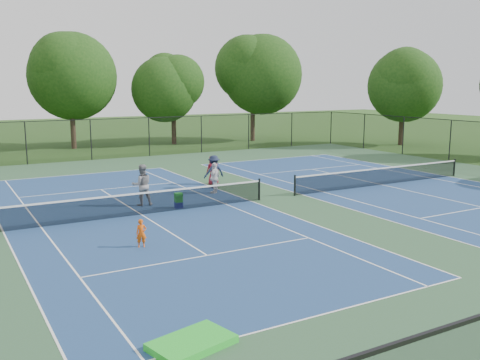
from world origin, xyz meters
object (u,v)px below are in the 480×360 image
ball_hopper (178,198)px  bystander_a (215,178)px  tree_back_b (70,72)px  tree_side_e (404,81)px  child_player (141,233)px  tree_back_c (173,85)px  instructor (142,185)px  tree_back_d (253,71)px  bystander_c (213,170)px  ball_crate (179,205)px  bystander_b (214,172)px

ball_hopper → bystander_a: bearing=36.4°
tree_back_b → tree_side_e: size_ratio=1.13×
tree_back_b → child_player: tree_back_b is taller
tree_back_c → instructor: tree_back_c is taller
tree_back_c → tree_back_d: 8.17m
bystander_c → ball_crate: (-3.98, -4.41, -0.68)m
bystander_b → ball_crate: 4.97m
bystander_c → ball_hopper: size_ratio=3.91×
bystander_a → ball_hopper: bystander_a is taller
tree_side_e → bystander_a: bearing=-155.6°
tree_side_e → bystander_c: size_ratio=5.41×
tree_back_c → instructor: 26.28m
tree_back_c → ball_crate: size_ratio=23.74×
bystander_b → bystander_c: bearing=-115.3°
tree_back_c → bystander_a: size_ratio=5.26×
tree_side_e → child_player: 36.92m
ball_hopper → tree_back_b: bearing=87.6°
tree_side_e → bystander_a: tree_side_e is taller
child_player → instructor: 6.56m
tree_back_b → instructor: size_ratio=5.20×
child_player → instructor: instructor is taller
bystander_b → child_player: bearing=48.3°
instructor → bystander_a: (4.21, 0.88, -0.17)m
tree_back_d → instructor: tree_back_d is taller
instructor → bystander_c: size_ratio=1.18×
tree_back_d → bystander_c: bearing=-126.4°
tree_back_b → ball_hopper: tree_back_b is taller
ball_crate → ball_hopper: (0.00, 0.00, 0.35)m
bystander_a → instructor: bearing=-25.0°
tree_side_e → child_player: tree_side_e is taller
tree_back_b → bystander_b: size_ratio=5.62×
ball_crate → child_player: bearing=-125.4°
tree_back_c → ball_crate: 27.09m
tree_back_c → bystander_c: 21.57m
instructor → ball_crate: (1.26, -1.29, -0.83)m
instructor → bystander_a: instructor is taller
tree_side_e → bystander_b: (-24.54, -10.16, -4.92)m
bystander_a → bystander_c: bearing=-151.5°
tree_side_e → bystander_a: size_ratio=5.55×
ball_crate → tree_back_d: bearing=52.5°
tree_back_d → tree_side_e: tree_back_d is taller
tree_back_d → ball_hopper: bearing=-127.5°
bystander_a → tree_back_c: bearing=-144.5°
tree_back_c → child_player: (-13.55, -29.43, -4.99)m
tree_side_e → child_player: bearing=-149.7°
tree_back_b → ball_hopper: 26.31m
tree_back_d → child_player: size_ratio=10.48×
tree_back_c → bystander_a: tree_back_c is taller
tree_back_c → instructor: (-11.34, -23.27, -4.52)m
bystander_c → child_player: bearing=52.6°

